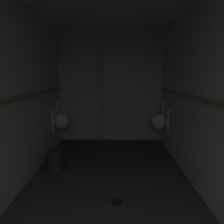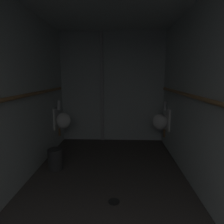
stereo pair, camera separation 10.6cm
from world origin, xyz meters
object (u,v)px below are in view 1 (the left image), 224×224
object	(u,v)px
urinal_left_mid	(61,120)
urinal_right_mid	(160,121)
waste_bin	(56,160)
standpipe_back_wall	(100,88)
floor_drain	(117,201)

from	to	relation	value
urinal_left_mid	urinal_right_mid	xyz separation A→B (m)	(2.04, -0.01, 0.00)
waste_bin	standpipe_back_wall	bearing A→B (deg)	65.77
urinal_left_mid	waste_bin	bearing A→B (deg)	-81.28
floor_drain	waste_bin	xyz separation A→B (m)	(-0.98, 0.80, 0.17)
urinal_left_mid	urinal_right_mid	distance (m)	2.04
standpipe_back_wall	waste_bin	size ratio (longest dim) A/B	7.11
urinal_right_mid	waste_bin	distance (m)	2.16
urinal_left_mid	floor_drain	size ratio (longest dim) A/B	5.39
urinal_right_mid	floor_drain	distance (m)	2.08
urinal_right_mid	standpipe_back_wall	xyz separation A→B (m)	(-1.25, 0.45, 0.64)
urinal_left_mid	standpipe_back_wall	distance (m)	1.11
floor_drain	waste_bin	distance (m)	1.27
urinal_left_mid	waste_bin	xyz separation A→B (m)	(0.15, -0.98, -0.42)
urinal_right_mid	floor_drain	bearing A→B (deg)	-117.26
urinal_right_mid	floor_drain	xyz separation A→B (m)	(-0.91, -1.77, -0.59)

